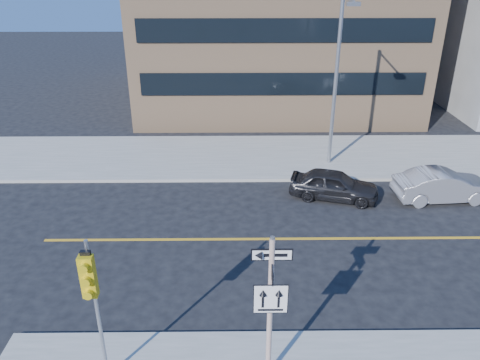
{
  "coord_description": "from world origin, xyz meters",
  "views": [
    {
      "loc": [
        -0.79,
        -11.0,
        9.59
      ],
      "look_at": [
        -0.63,
        4.0,
        2.48
      ],
      "focal_mm": 35.0,
      "sensor_mm": 36.0,
      "label": 1
    }
  ],
  "objects_px": {
    "sign_pole": "(270,303)",
    "traffic_signal": "(91,287)",
    "parked_car_a": "(334,185)",
    "streetlight_a": "(338,73)",
    "parked_car_b": "(443,186)"
  },
  "relations": [
    {
      "from": "sign_pole",
      "to": "streetlight_a",
      "type": "xyz_separation_m",
      "value": [
        4.0,
        13.27,
        2.32
      ]
    },
    {
      "from": "parked_car_b",
      "to": "streetlight_a",
      "type": "xyz_separation_m",
      "value": [
        -4.23,
        3.65,
        4.07
      ]
    },
    {
      "from": "sign_pole",
      "to": "streetlight_a",
      "type": "distance_m",
      "value": 14.05
    },
    {
      "from": "sign_pole",
      "to": "parked_car_b",
      "type": "xyz_separation_m",
      "value": [
        8.23,
        9.62,
        -1.75
      ]
    },
    {
      "from": "sign_pole",
      "to": "streetlight_a",
      "type": "height_order",
      "value": "streetlight_a"
    },
    {
      "from": "parked_car_a",
      "to": "parked_car_b",
      "type": "height_order",
      "value": "parked_car_b"
    },
    {
      "from": "sign_pole",
      "to": "parked_car_a",
      "type": "distance_m",
      "value": 10.6
    },
    {
      "from": "streetlight_a",
      "to": "traffic_signal",
      "type": "bearing_deg",
      "value": -120.8
    },
    {
      "from": "traffic_signal",
      "to": "parked_car_b",
      "type": "relative_size",
      "value": 0.96
    },
    {
      "from": "sign_pole",
      "to": "streetlight_a",
      "type": "bearing_deg",
      "value": 73.23
    },
    {
      "from": "parked_car_a",
      "to": "parked_car_b",
      "type": "relative_size",
      "value": 0.91
    },
    {
      "from": "parked_car_b",
      "to": "streetlight_a",
      "type": "relative_size",
      "value": 0.52
    },
    {
      "from": "parked_car_a",
      "to": "streetlight_a",
      "type": "relative_size",
      "value": 0.48
    },
    {
      "from": "sign_pole",
      "to": "traffic_signal",
      "type": "height_order",
      "value": "sign_pole"
    },
    {
      "from": "sign_pole",
      "to": "traffic_signal",
      "type": "relative_size",
      "value": 1.02
    }
  ]
}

